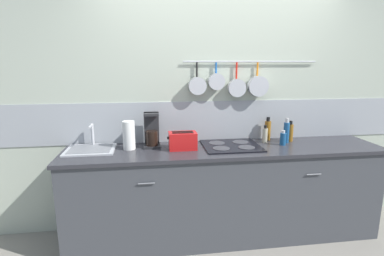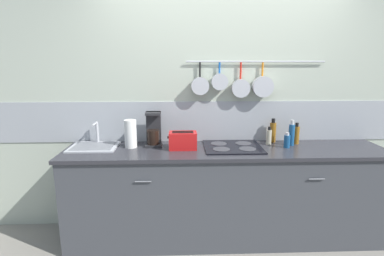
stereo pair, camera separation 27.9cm
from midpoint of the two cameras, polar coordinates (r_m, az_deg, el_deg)
ground_plane at (r=3.27m, az=8.72°, el=-19.81°), size 12.00×12.00×0.00m
wall_back at (r=3.15m, az=8.32°, el=3.87°), size 7.20×0.16×2.60m
cabinet_base at (r=3.06m, az=9.00°, el=-12.70°), size 3.03×0.60×0.89m
countertop at (r=2.89m, az=9.30°, el=-4.33°), size 3.07×0.62×0.03m
sink_basin at (r=3.01m, az=-15.64°, el=-3.24°), size 0.45×0.38×0.23m
paper_towel_roll at (r=2.91m, az=-8.96°, el=-1.12°), size 0.12×0.12×0.27m
coffee_maker at (r=2.95m, az=-4.67°, el=-0.75°), size 0.16×0.18×0.33m
toaster at (r=2.83m, az=1.06°, el=-2.42°), size 0.28×0.16×0.17m
cooktop at (r=2.95m, az=10.46°, el=-3.57°), size 0.55×0.49×0.01m
bottle_cooking_wine at (r=3.11m, az=16.96°, el=-1.65°), size 0.05×0.05×0.18m
bottle_hot_sauce at (r=3.23m, az=17.55°, el=-0.70°), size 0.06×0.06×0.24m
bottle_dish_soap at (r=3.07m, az=20.16°, el=-2.38°), size 0.06×0.06×0.15m
bottle_sesame_oil at (r=3.15m, az=20.86°, el=-1.14°), size 0.06×0.06×0.26m
bottle_vinegar at (r=3.24m, az=21.61°, el=-1.19°), size 0.06×0.06×0.22m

